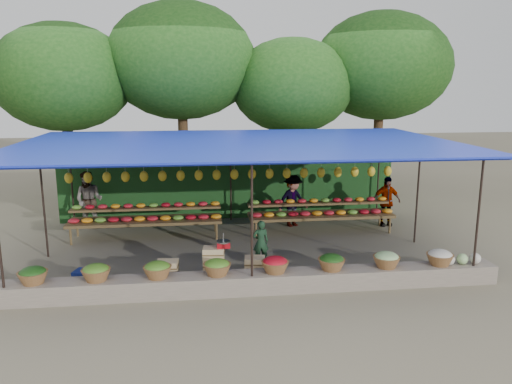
{
  "coord_description": "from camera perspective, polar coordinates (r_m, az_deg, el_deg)",
  "views": [
    {
      "loc": [
        -1.09,
        -12.39,
        4.21
      ],
      "look_at": [
        0.47,
        0.2,
        1.48
      ],
      "focal_mm": 35.0,
      "sensor_mm": 36.0,
      "label": 1
    }
  ],
  "objects": [
    {
      "name": "stone_curb",
      "position": [
        10.5,
        -0.56,
        -10.29
      ],
      "size": [
        10.6,
        0.55,
        0.4
      ],
      "primitive_type": "cube",
      "color": "#665C51",
      "rests_on": "ground"
    },
    {
      "name": "weighing_scale",
      "position": [
        10.85,
        -3.75,
        -5.93
      ],
      "size": [
        0.3,
        0.3,
        0.32
      ],
      "color": "#AC0D17",
      "rests_on": "crate_counter"
    },
    {
      "name": "customer_mid",
      "position": [
        15.08,
        4.23,
        -0.99
      ],
      "size": [
        1.16,
        0.92,
        1.58
      ],
      "primitive_type": "imported",
      "rotation": [
        0.0,
        0.0,
        0.38
      ],
      "color": "slate",
      "rests_on": "ground"
    },
    {
      "name": "vendor_seated",
      "position": [
        11.96,
        0.54,
        -5.75
      ],
      "size": [
        0.4,
        0.28,
        1.07
      ],
      "primitive_type": "imported",
      "rotation": [
        0.0,
        0.0,
        3.2
      ],
      "color": "#1A3921",
      "rests_on": "ground"
    },
    {
      "name": "fruit_table_right",
      "position": [
        14.66,
        7.4,
        -2.18
      ],
      "size": [
        4.21,
        0.95,
        0.93
      ],
      "color": "#4B391E",
      "rests_on": "ground"
    },
    {
      "name": "produce_baskets",
      "position": [
        10.36,
        -1.12,
        -8.46
      ],
      "size": [
        8.98,
        0.58,
        0.34
      ],
      "color": "brown",
      "rests_on": "stone_curb"
    },
    {
      "name": "stall_canopy",
      "position": [
        12.61,
        -2.04,
        5.15
      ],
      "size": [
        10.8,
        6.6,
        2.82
      ],
      "color": "black",
      "rests_on": "ground"
    },
    {
      "name": "fruit_table_left",
      "position": [
        14.28,
        -12.45,
        -2.75
      ],
      "size": [
        4.21,
        0.95,
        0.93
      ],
      "color": "#4B391E",
      "rests_on": "ground"
    },
    {
      "name": "blue_crate_front",
      "position": [
        11.54,
        -18.87,
        -9.16
      ],
      "size": [
        0.56,
        0.47,
        0.29
      ],
      "primitive_type": "cube",
      "rotation": [
        0.0,
        0.0,
        -0.28
      ],
      "color": "navy",
      "rests_on": "ground"
    },
    {
      "name": "crate_counter",
      "position": [
        11.02,
        -4.99,
        -8.61
      ],
      "size": [
        2.38,
        0.39,
        0.77
      ],
      "color": "tan",
      "rests_on": "ground"
    },
    {
      "name": "customer_left",
      "position": [
        15.59,
        -18.52,
        -0.89
      ],
      "size": [
        0.97,
        0.83,
        1.72
      ],
      "primitive_type": "imported",
      "rotation": [
        0.0,
        0.0,
        -0.24
      ],
      "color": "slate",
      "rests_on": "ground"
    },
    {
      "name": "netting_backdrop",
      "position": [
        15.86,
        -2.98,
        1.39
      ],
      "size": [
        10.6,
        0.06,
        2.5
      ],
      "primitive_type": "cube",
      "color": "#1B4D20",
      "rests_on": "ground"
    },
    {
      "name": "customer_right",
      "position": [
        15.61,
        14.64,
        -1.02
      ],
      "size": [
        0.89,
        0.38,
        1.52
      ],
      "primitive_type": "imported",
      "rotation": [
        0.0,
        0.0,
        -0.01
      ],
      "color": "slate",
      "rests_on": "ground"
    },
    {
      "name": "tree_row",
      "position": [
        18.56,
        -2.18,
        13.68
      ],
      "size": [
        16.51,
        5.5,
        7.12
      ],
      "color": "#3C2016",
      "rests_on": "ground"
    },
    {
      "name": "ground",
      "position": [
        13.14,
        -1.92,
        -6.54
      ],
      "size": [
        60.0,
        60.0,
        0.0
      ],
      "primitive_type": "plane",
      "color": "#685F4C",
      "rests_on": "ground"
    }
  ]
}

